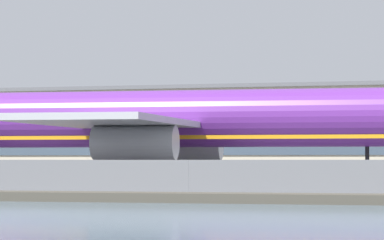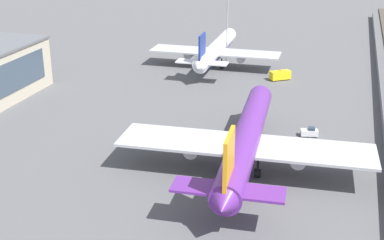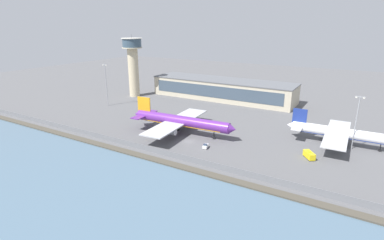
% 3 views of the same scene
% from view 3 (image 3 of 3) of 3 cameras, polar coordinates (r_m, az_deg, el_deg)
% --- Properties ---
extents(ground_plane, '(500.00, 500.00, 0.00)m').
position_cam_3_polar(ground_plane, '(118.21, -0.59, -4.12)').
color(ground_plane, '#565659').
extents(shoreline_seawall, '(320.00, 3.00, 0.50)m').
position_cam_3_polar(shoreline_seawall, '(102.59, -6.58, -7.63)').
color(shoreline_seawall, '#474238').
rests_on(shoreline_seawall, ground).
extents(perimeter_fence, '(280.00, 0.10, 2.24)m').
position_cam_3_polar(perimeter_fence, '(105.50, -5.12, -6.32)').
color(perimeter_fence, slate).
rests_on(perimeter_fence, ground).
extents(cargo_jet_purple, '(48.11, 41.42, 13.77)m').
position_cam_3_polar(cargo_jet_purple, '(125.72, -2.33, -0.24)').
color(cargo_jet_purple, '#602889').
rests_on(cargo_jet_purple, ground).
extents(passenger_jet_white, '(41.28, 35.18, 12.26)m').
position_cam_3_polar(passenger_jet_white, '(126.72, 26.49, -2.28)').
color(passenger_jet_white, white).
rests_on(passenger_jet_white, ground).
extents(baggage_tug, '(2.26, 3.47, 1.80)m').
position_cam_3_polar(baggage_tug, '(111.82, 2.59, -5.00)').
color(baggage_tug, white).
rests_on(baggage_tug, ground).
extents(ops_van, '(4.78, 5.43, 2.48)m').
position_cam_3_polar(ops_van, '(110.91, 21.45, -6.22)').
color(ops_van, yellow).
rests_on(ops_van, ground).
extents(control_tower, '(12.79, 12.79, 38.62)m').
position_cam_3_polar(control_tower, '(193.74, -11.19, 10.97)').
color(control_tower, '#C6B793').
rests_on(control_tower, ground).
extents(terminal_building, '(88.86, 22.26, 11.99)m').
position_cam_3_polar(terminal_building, '(186.61, 5.78, 5.88)').
color(terminal_building, '#BCB299').
rests_on(terminal_building, ground).
extents(apron_light_mast_apron_west, '(3.20, 0.40, 23.43)m').
position_cam_3_polar(apron_light_mast_apron_west, '(174.45, -16.03, 6.80)').
color(apron_light_mast_apron_west, '#93969B').
rests_on(apron_light_mast_apron_west, ground).
extents(apron_light_mast_apron_east, '(3.20, 0.40, 20.04)m').
position_cam_3_polar(apron_light_mast_apron_east, '(122.77, 28.82, 0.03)').
color(apron_light_mast_apron_east, '#93969B').
rests_on(apron_light_mast_apron_east, ground).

